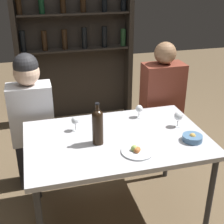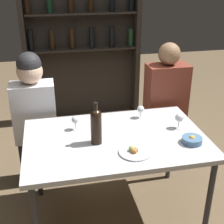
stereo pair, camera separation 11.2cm
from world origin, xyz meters
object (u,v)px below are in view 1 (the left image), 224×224
(wine_glass_0, at_px, (178,117))
(wine_glass_1, at_px, (139,109))
(snack_bowl, at_px, (192,138))
(seated_person_left, at_px, (33,123))
(wine_glass_2, at_px, (75,121))
(seated_person_right, at_px, (161,110))
(food_plate_0, at_px, (137,151))
(wine_bottle, at_px, (98,125))

(wine_glass_0, distance_m, wine_glass_1, 0.34)
(wine_glass_1, height_order, snack_bowl, wine_glass_1)
(snack_bowl, relative_size, seated_person_left, 0.12)
(wine_glass_2, height_order, snack_bowl, wine_glass_2)
(wine_glass_2, height_order, seated_person_right, seated_person_right)
(wine_glass_0, bearing_deg, snack_bowl, -89.38)
(wine_glass_1, distance_m, seated_person_right, 0.53)
(food_plate_0, distance_m, snack_bowl, 0.44)
(seated_person_right, bearing_deg, wine_bottle, -139.59)
(wine_bottle, relative_size, snack_bowl, 2.18)
(seated_person_left, bearing_deg, snack_bowl, -35.92)
(wine_glass_0, distance_m, seated_person_left, 1.28)
(seated_person_left, bearing_deg, seated_person_right, -0.00)
(wine_bottle, bearing_deg, snack_bowl, -12.15)
(wine_bottle, height_order, wine_glass_1, wine_bottle)
(wine_glass_2, distance_m, seated_person_right, 1.03)
(seated_person_right, bearing_deg, food_plate_0, -122.80)
(wine_bottle, height_order, wine_glass_0, wine_bottle)
(wine_bottle, bearing_deg, seated_person_right, 40.41)
(snack_bowl, distance_m, seated_person_right, 0.84)
(wine_glass_2, relative_size, food_plate_0, 0.51)
(wine_glass_1, distance_m, snack_bowl, 0.54)
(food_plate_0, bearing_deg, wine_bottle, 140.84)
(wine_glass_1, relative_size, seated_person_right, 0.08)
(wine_bottle, height_order, food_plate_0, wine_bottle)
(wine_glass_1, bearing_deg, food_plate_0, -110.67)
(wine_glass_2, xyz_separation_m, seated_person_right, (0.91, 0.43, -0.21))
(food_plate_0, height_order, seated_person_left, seated_person_left)
(wine_glass_0, distance_m, snack_bowl, 0.24)
(wine_glass_0, height_order, wine_glass_2, wine_glass_0)
(seated_person_left, bearing_deg, wine_glass_1, -20.97)
(wine_glass_0, bearing_deg, seated_person_right, 78.71)
(wine_bottle, bearing_deg, wine_glass_0, 7.78)
(seated_person_left, bearing_deg, food_plate_0, -51.49)
(wine_glass_1, bearing_deg, wine_glass_2, -170.09)
(wine_glass_1, distance_m, seated_person_left, 0.96)
(wine_bottle, distance_m, wine_glass_0, 0.68)
(snack_bowl, bearing_deg, wine_glass_0, 90.62)
(seated_person_right, bearing_deg, seated_person_left, 180.00)
(wine_glass_2, relative_size, seated_person_right, 0.09)
(wine_glass_2, bearing_deg, seated_person_left, 126.77)
(wine_glass_0, bearing_deg, food_plate_0, -147.32)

